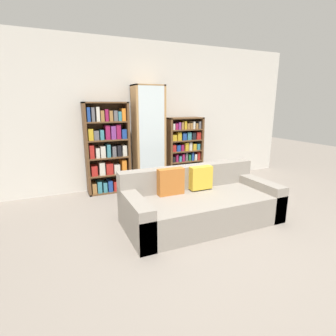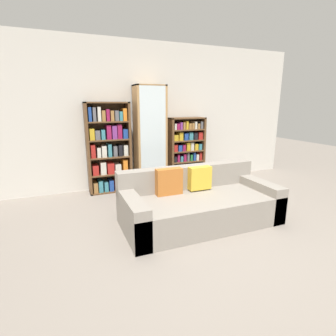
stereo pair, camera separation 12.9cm
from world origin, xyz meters
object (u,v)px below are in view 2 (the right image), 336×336
object	(u,v)px
wine_bottle	(192,185)
bookshelf_left	(109,149)
bookshelf_right	(186,151)
couch	(198,204)
display_cabinet	(150,138)

from	to	relation	value
wine_bottle	bookshelf_left	bearing A→B (deg)	151.92
bookshelf_right	couch	bearing A→B (deg)	-110.51
bookshelf_left	wine_bottle	world-z (taller)	bookshelf_left
bookshelf_left	display_cabinet	world-z (taller)	display_cabinet
couch	display_cabinet	world-z (taller)	display_cabinet
display_cabinet	bookshelf_right	world-z (taller)	display_cabinet
couch	display_cabinet	distance (m)	1.87
display_cabinet	bookshelf_right	size ratio (longest dim) A/B	1.45
display_cabinet	bookshelf_right	distance (m)	0.82
couch	wine_bottle	size ratio (longest dim) A/B	5.48
couch	bookshelf_right	world-z (taller)	bookshelf_right
display_cabinet	couch	bearing A→B (deg)	-86.58
bookshelf_left	display_cabinet	size ratio (longest dim) A/B	0.84
display_cabinet	wine_bottle	bearing A→B (deg)	-51.34
couch	bookshelf_left	size ratio (longest dim) A/B	1.29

